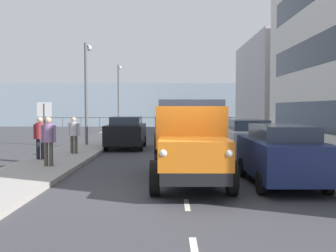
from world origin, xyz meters
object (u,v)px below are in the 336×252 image
at_px(truck_vintage_orange, 191,144).
at_px(street_sign, 44,123).
at_px(lamp_post_promenade, 87,83).
at_px(car_black_oppositeside_0, 126,132).
at_px(pedestrian_by_lamp, 48,137).
at_px(car_navy_kerbside_near, 280,154).
at_px(pedestrian_in_dark_coat, 40,135).
at_px(car_white_kerbside_1, 246,139).
at_px(lamp_post_far, 119,91).
at_px(pedestrian_with_bag, 74,132).

height_order(truck_vintage_orange, street_sign, truck_vintage_orange).
bearing_deg(street_sign, lamp_post_promenade, -88.22).
bearing_deg(car_black_oppositeside_0, pedestrian_by_lamp, 75.53).
distance_m(truck_vintage_orange, car_navy_kerbside_near, 2.58).
xyz_separation_m(pedestrian_in_dark_coat, lamp_post_promenade, (-0.50, -6.51, 2.43)).
bearing_deg(street_sign, car_white_kerbside_1, -161.12).
xyz_separation_m(truck_vintage_orange, car_white_kerbside_1, (-2.56, -5.31, -0.28)).
height_order(car_navy_kerbside_near, car_white_kerbside_1, same).
height_order(car_navy_kerbside_near, lamp_post_far, lamp_post_far).
bearing_deg(pedestrian_in_dark_coat, car_black_oppositeside_0, -116.66).
bearing_deg(truck_vintage_orange, lamp_post_far, -77.88).
relative_size(truck_vintage_orange, car_white_kerbside_1, 1.29).
bearing_deg(car_black_oppositeside_0, car_white_kerbside_1, 138.92).
distance_m(car_navy_kerbside_near, street_sign, 8.04).
height_order(pedestrian_in_dark_coat, lamp_post_far, lamp_post_far).
relative_size(lamp_post_promenade, lamp_post_far, 0.97).
distance_m(car_white_kerbside_1, car_black_oppositeside_0, 7.33).
distance_m(pedestrian_by_lamp, pedestrian_with_bag, 3.87).
relative_size(lamp_post_far, street_sign, 2.58).
relative_size(pedestrian_in_dark_coat, lamp_post_promenade, 0.30).
distance_m(car_black_oppositeside_0, street_sign, 7.72).
relative_size(car_black_oppositeside_0, pedestrian_by_lamp, 2.28).
xyz_separation_m(lamp_post_far, street_sign, (-0.14, 21.22, -1.97)).
distance_m(car_black_oppositeside_0, pedestrian_by_lamp, 7.64).
xyz_separation_m(pedestrian_in_dark_coat, lamp_post_far, (-0.62, -19.39, 2.51)).
bearing_deg(truck_vintage_orange, car_black_oppositeside_0, -73.69).
distance_m(car_black_oppositeside_0, lamp_post_promenade, 3.64).
xyz_separation_m(car_black_oppositeside_0, pedestrian_by_lamp, (1.91, 7.40, 0.27)).
distance_m(lamp_post_far, street_sign, 21.31).
height_order(car_white_kerbside_1, pedestrian_with_bag, pedestrian_with_bag).
bearing_deg(car_navy_kerbside_near, pedestrian_by_lamp, -19.40).
bearing_deg(truck_vintage_orange, car_navy_kerbside_near, -177.50).
xyz_separation_m(pedestrian_with_bag, lamp_post_far, (0.22, -17.35, 2.54)).
bearing_deg(car_navy_kerbside_near, car_white_kerbside_1, -90.00).
height_order(car_black_oppositeside_0, street_sign, street_sign).
distance_m(pedestrian_with_bag, street_sign, 3.92).
bearing_deg(pedestrian_by_lamp, street_sign, 4.70).
xyz_separation_m(car_navy_kerbside_near, lamp_post_far, (7.71, -23.83, 2.75)).
relative_size(car_white_kerbside_1, pedestrian_by_lamp, 2.52).
bearing_deg(pedestrian_in_dark_coat, lamp_post_promenade, -94.40).
distance_m(car_navy_kerbside_near, lamp_post_promenade, 13.72).
distance_m(truck_vintage_orange, car_white_kerbside_1, 5.90).
bearing_deg(pedestrian_by_lamp, pedestrian_in_dark_coat, -63.88).
bearing_deg(street_sign, pedestrian_with_bag, -91.23).
bearing_deg(pedestrian_by_lamp, truck_vintage_orange, 150.73).
bearing_deg(street_sign, lamp_post_far, -89.63).
distance_m(pedestrian_with_bag, lamp_post_promenade, 5.11).
bearing_deg(car_navy_kerbside_near, truck_vintage_orange, 2.50).
bearing_deg(lamp_post_promenade, car_navy_kerbside_near, 125.56).
xyz_separation_m(car_navy_kerbside_near, lamp_post_promenade, (7.83, -10.95, 2.67)).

